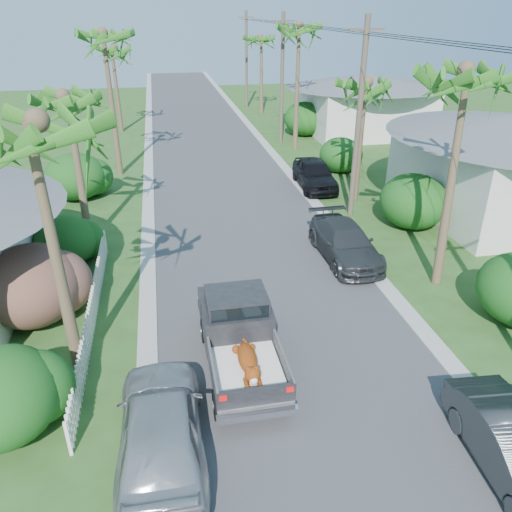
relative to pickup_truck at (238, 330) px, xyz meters
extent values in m
plane|color=#2D4D1D|center=(1.66, -2.76, -1.01)|extent=(120.00, 120.00, 0.00)
cube|color=#38383A|center=(1.66, 22.24, -1.00)|extent=(8.00, 100.00, 0.02)
cube|color=#A5A39E|center=(-2.64, 22.24, -0.98)|extent=(0.60, 100.00, 0.06)
cube|color=#A5A39E|center=(5.96, 22.24, -0.98)|extent=(0.60, 100.00, 0.06)
cylinder|color=black|center=(-0.85, -2.21, -0.63)|extent=(0.28, 0.76, 0.76)
cylinder|color=black|center=(0.85, -2.21, -0.63)|extent=(0.28, 0.76, 0.76)
cylinder|color=black|center=(-0.85, 1.04, -0.63)|extent=(0.28, 0.76, 0.76)
cylinder|color=black|center=(0.85, 1.04, -0.63)|extent=(0.28, 0.76, 0.76)
cube|color=slate|center=(0.00, -1.56, -0.39)|extent=(1.90, 2.40, 0.24)
cube|color=slate|center=(-0.92, -1.56, -0.01)|extent=(0.06, 2.40, 0.55)
cube|color=slate|center=(0.92, -1.56, -0.01)|extent=(0.06, 2.40, 0.55)
cube|color=black|center=(0.00, -2.73, -0.03)|extent=(1.92, 0.08, 0.52)
cube|color=silver|center=(0.00, -2.89, -0.46)|extent=(1.98, 0.18, 0.18)
cube|color=red|center=(-0.80, -2.78, 0.09)|extent=(0.18, 0.05, 0.14)
cube|color=red|center=(0.80, -2.78, 0.09)|extent=(0.18, 0.05, 0.14)
cube|color=black|center=(0.00, 0.29, 0.04)|extent=(1.94, 1.65, 1.10)
cube|color=black|center=(0.00, 0.29, 0.77)|extent=(1.70, 1.35, 0.55)
cube|color=black|center=(0.00, -0.38, 0.74)|extent=(1.60, 0.05, 0.45)
cube|color=black|center=(0.00, 1.54, -0.11)|extent=(1.94, 1.20, 0.80)
cube|color=white|center=(0.00, -1.56, -0.19)|extent=(1.70, 2.10, 0.16)
ellipsoid|color=#EB5B13|center=(0.00, -1.46, 0.11)|extent=(0.48, 1.25, 0.43)
sphere|color=#EB5B13|center=(0.00, -2.21, 0.19)|extent=(0.40, 0.40, 0.40)
ellipsoid|color=white|center=(0.00, -1.46, 0.01)|extent=(0.32, 0.86, 0.18)
imported|color=#2C2F31|center=(5.26, 5.64, -0.31)|extent=(2.04, 4.86, 1.40)
imported|color=black|center=(6.66, 14.50, -0.21)|extent=(2.13, 4.80, 1.60)
imported|color=#A1A4A8|center=(-2.25, -3.15, -0.19)|extent=(2.01, 4.85, 1.64)
cone|color=brown|center=(-4.54, 0.24, 2.49)|extent=(0.36, 0.71, 7.01)
cone|color=brown|center=(-5.14, 9.24, 2.09)|extent=(0.36, 0.61, 6.21)
cone|color=brown|center=(-4.34, 19.24, 2.99)|extent=(0.36, 0.36, 8.00)
cone|color=brown|center=(-4.84, 31.24, 2.24)|extent=(0.36, 0.75, 6.51)
cone|color=brown|center=(7.96, 3.24, 2.74)|extent=(0.36, 0.73, 7.51)
cone|color=brown|center=(8.26, 12.24, 1.99)|extent=(0.36, 0.54, 6.01)
cone|color=brown|center=(7.86, 23.24, 3.09)|extent=(0.36, 0.36, 8.20)
cone|color=brown|center=(8.16, 37.24, 2.39)|extent=(0.36, 0.63, 6.81)
ellipsoid|color=#134215|center=(-5.84, -1.76, 0.09)|extent=(2.60, 2.86, 2.20)
ellipsoid|color=#A91845|center=(-6.14, 3.24, 0.29)|extent=(3.00, 3.30, 2.60)
ellipsoid|color=#134215|center=(-5.74, 7.24, -0.01)|extent=(2.40, 2.64, 2.00)
ellipsoid|color=#134215|center=(-6.34, 15.24, 0.19)|extent=(3.20, 3.52, 2.40)
ellipsoid|color=#134215|center=(9.46, 8.24, 0.24)|extent=(3.00, 3.30, 2.50)
ellipsoid|color=#134215|center=(9.16, 17.24, 0.04)|extent=(2.60, 2.86, 2.10)
ellipsoid|color=#134215|center=(9.66, 27.24, 0.29)|extent=(3.20, 3.52, 2.60)
cube|color=white|center=(-4.34, 2.74, -0.51)|extent=(0.10, 11.00, 1.00)
cube|color=silver|center=(14.66, 9.24, 0.89)|extent=(8.00, 9.00, 3.80)
cube|color=silver|center=(14.66, 27.24, 0.79)|extent=(9.00, 8.00, 3.60)
cone|color=#595B60|center=(14.66, 27.24, 3.09)|extent=(6.48, 6.48, 1.00)
cylinder|color=brown|center=(7.26, 10.24, 3.49)|extent=(0.26, 0.26, 9.00)
cube|color=brown|center=(7.26, 10.24, 7.39)|extent=(1.60, 0.10, 0.10)
cylinder|color=brown|center=(7.26, 25.24, 3.49)|extent=(0.26, 0.26, 9.00)
cube|color=brown|center=(7.26, 25.24, 7.39)|extent=(1.60, 0.10, 0.10)
cylinder|color=brown|center=(7.26, 40.24, 3.49)|extent=(0.26, 0.26, 9.00)
cube|color=brown|center=(7.26, 40.24, 7.39)|extent=(1.60, 0.10, 0.10)
camera|label=1|loc=(-1.72, -11.64, 8.21)|focal=35.00mm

